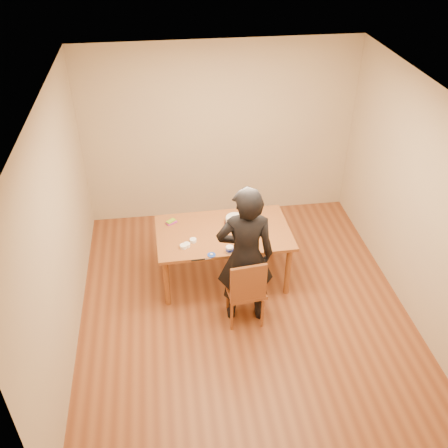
{
  "coord_description": "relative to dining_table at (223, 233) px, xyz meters",
  "views": [
    {
      "loc": [
        -0.86,
        -4.44,
        4.42
      ],
      "look_at": [
        -0.17,
        0.58,
        0.9
      ],
      "focal_mm": 40.0,
      "sensor_mm": 36.0,
      "label": 1
    }
  ],
  "objects": [
    {
      "name": "dining_chair",
      "position": [
        0.15,
        -0.78,
        -0.28
      ],
      "size": [
        0.47,
        0.47,
        0.04
      ],
      "primitive_type": "cube",
      "rotation": [
        0.0,
        0.0,
        0.11
      ],
      "color": "brown",
      "rests_on": "floor"
    },
    {
      "name": "frosting_dollop",
      "position": [
        -0.21,
        -0.46,
        0.04
      ],
      "size": [
        0.04,
        0.04,
        0.02
      ],
      "primitive_type": "ellipsoid",
      "color": "white",
      "rests_on": "frosting_lid"
    },
    {
      "name": "person",
      "position": [
        0.15,
        -0.73,
        0.18
      ],
      "size": [
        0.69,
        0.49,
        1.81
      ],
      "primitive_type": "imported",
      "rotation": [
        0.0,
        0.0,
        3.06
      ],
      "color": "black",
      "rests_on": "floor"
    },
    {
      "name": "frosting_tub",
      "position": [
        0.02,
        -0.43,
        0.06
      ],
      "size": [
        0.09,
        0.09,
        0.08
      ],
      "primitive_type": "cylinder",
      "color": "white",
      "rests_on": "dining_table"
    },
    {
      "name": "candy_box_pink",
      "position": [
        -0.64,
        0.27,
        0.03
      ],
      "size": [
        0.16,
        0.13,
        0.02
      ],
      "primitive_type": "cube",
      "rotation": [
        0.0,
        0.0,
        0.52
      ],
      "color": "#C32E67",
      "rests_on": "dining_table"
    },
    {
      "name": "room_shell",
      "position": [
        0.17,
        -0.29,
        0.62
      ],
      "size": [
        4.0,
        4.5,
        2.7
      ],
      "color": "brown",
      "rests_on": "ground"
    },
    {
      "name": "ramekin_green",
      "position": [
        -0.48,
        -0.25,
        0.04
      ],
      "size": [
        0.09,
        0.09,
        0.04
      ],
      "primitive_type": "cylinder",
      "color": "white",
      "rests_on": "dining_table"
    },
    {
      "name": "cake",
      "position": [
        0.17,
        0.15,
        0.08
      ],
      "size": [
        0.24,
        0.24,
        0.08
      ],
      "primitive_type": "cylinder",
      "color": "white",
      "rests_on": "cake_plate"
    },
    {
      "name": "spatula",
      "position": [
        -0.37,
        -0.53,
        0.03
      ],
      "size": [
        0.17,
        0.03,
        0.01
      ],
      "primitive_type": "cube",
      "rotation": [
        0.0,
        0.0,
        0.07
      ],
      "color": "black",
      "rests_on": "dining_table"
    },
    {
      "name": "frosting_lid",
      "position": [
        -0.21,
        -0.46,
        0.03
      ],
      "size": [
        0.1,
        0.1,
        0.01
      ],
      "primitive_type": "cylinder",
      "color": "#1B40B4",
      "rests_on": "dining_table"
    },
    {
      "name": "dining_table",
      "position": [
        0.0,
        0.0,
        0.0
      ],
      "size": [
        1.71,
        1.04,
        0.04
      ],
      "primitive_type": "cube",
      "rotation": [
        0.0,
        0.0,
        0.02
      ],
      "color": "brown",
      "rests_on": "floor"
    },
    {
      "name": "frosting_dome",
      "position": [
        0.17,
        0.15,
        0.13
      ],
      "size": [
        0.23,
        0.23,
        0.03
      ],
      "primitive_type": "ellipsoid",
      "color": "white",
      "rests_on": "cake"
    },
    {
      "name": "ramekin_yellow",
      "position": [
        -0.4,
        -0.16,
        0.04
      ],
      "size": [
        0.08,
        0.08,
        0.04
      ],
      "primitive_type": "cylinder",
      "color": "white",
      "rests_on": "dining_table"
    },
    {
      "name": "candy_box_green",
      "position": [
        -0.65,
        0.28,
        0.05
      ],
      "size": [
        0.13,
        0.12,
        0.02
      ],
      "primitive_type": "cube",
      "rotation": [
        0.0,
        0.0,
        0.71
      ],
      "color": "green",
      "rests_on": "candy_box_pink"
    },
    {
      "name": "ramekin_multi",
      "position": [
        -0.52,
        -0.27,
        0.04
      ],
      "size": [
        0.09,
        0.09,
        0.04
      ],
      "primitive_type": "cylinder",
      "color": "white",
      "rests_on": "dining_table"
    },
    {
      "name": "cake_plate",
      "position": [
        0.17,
        0.15,
        0.03
      ],
      "size": [
        0.27,
        0.27,
        0.02
      ],
      "primitive_type": "cylinder",
      "color": "#B00B35",
      "rests_on": "dining_table"
    }
  ]
}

